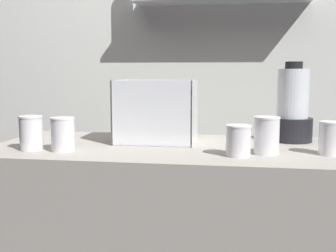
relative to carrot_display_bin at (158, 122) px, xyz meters
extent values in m
cube|color=silver|center=(0.06, 0.67, 0.26)|extent=(2.60, 0.04, 2.50)
cube|color=white|center=(0.00, 0.00, -0.08)|extent=(0.32, 0.26, 0.01)
cube|color=white|center=(0.00, -0.12, 0.04)|extent=(0.32, 0.01, 0.26)
cube|color=white|center=(0.00, 0.13, 0.04)|extent=(0.32, 0.01, 0.26)
cube|color=white|center=(-0.16, 0.00, 0.04)|extent=(0.01, 0.26, 0.26)
cube|color=white|center=(0.15, 0.00, 0.04)|extent=(0.01, 0.26, 0.26)
cone|color=orange|center=(0.03, 0.00, -0.06)|extent=(0.11, 0.16, 0.03)
cone|color=orange|center=(-0.01, 0.02, -0.06)|extent=(0.17, 0.11, 0.03)
cone|color=orange|center=(-0.05, 0.00, -0.06)|extent=(0.13, 0.18, 0.03)
cone|color=orange|center=(0.03, 0.01, -0.06)|extent=(0.16, 0.14, 0.03)
cone|color=orange|center=(0.05, -0.01, -0.04)|extent=(0.13, 0.14, 0.03)
cone|color=orange|center=(0.02, -0.02, -0.03)|extent=(0.18, 0.03, 0.03)
cone|color=orange|center=(-0.04, -0.01, -0.03)|extent=(0.20, 0.10, 0.03)
cone|color=orange|center=(0.00, 0.01, -0.04)|extent=(0.14, 0.07, 0.02)
cone|color=orange|center=(0.05, -0.03, -0.02)|extent=(0.13, 0.14, 0.02)
cone|color=orange|center=(0.05, -0.01, 0.01)|extent=(0.16, 0.14, 0.03)
cone|color=orange|center=(0.06, 0.03, -0.01)|extent=(0.07, 0.16, 0.03)
cone|color=orange|center=(-0.03, 0.00, -0.01)|extent=(0.11, 0.19, 0.03)
cone|color=orange|center=(-0.05, 0.00, 0.05)|extent=(0.07, 0.17, 0.04)
cone|color=orange|center=(0.03, 0.00, 0.04)|extent=(0.10, 0.19, 0.03)
cylinder|color=black|center=(0.56, 0.10, -0.04)|extent=(0.17, 0.17, 0.10)
cylinder|color=silver|center=(0.56, 0.10, 0.12)|extent=(0.13, 0.13, 0.21)
cylinder|color=yellow|center=(0.56, 0.10, 0.03)|extent=(0.12, 0.12, 0.04)
cylinder|color=black|center=(0.56, 0.10, 0.24)|extent=(0.07, 0.07, 0.03)
cylinder|color=white|center=(-0.44, -0.26, -0.02)|extent=(0.08, 0.08, 0.12)
cylinder|color=red|center=(-0.44, -0.26, -0.04)|extent=(0.08, 0.08, 0.10)
cylinder|color=white|center=(-0.44, -0.26, 0.04)|extent=(0.09, 0.09, 0.01)
cylinder|color=white|center=(-0.31, -0.26, -0.02)|extent=(0.09, 0.09, 0.12)
cylinder|color=maroon|center=(-0.31, -0.26, -0.03)|extent=(0.08, 0.08, 0.10)
cylinder|color=white|center=(-0.31, -0.26, 0.04)|extent=(0.09, 0.09, 0.01)
cylinder|color=white|center=(0.33, -0.26, -0.03)|extent=(0.09, 0.09, 0.10)
cylinder|color=orange|center=(0.33, -0.26, -0.04)|extent=(0.08, 0.08, 0.09)
cylinder|color=white|center=(0.33, -0.26, 0.02)|extent=(0.09, 0.09, 0.01)
cylinder|color=white|center=(0.43, -0.20, -0.02)|extent=(0.09, 0.09, 0.13)
cylinder|color=yellow|center=(0.43, -0.20, -0.04)|extent=(0.08, 0.08, 0.09)
cylinder|color=white|center=(0.43, -0.20, 0.05)|extent=(0.09, 0.09, 0.01)
cylinder|color=white|center=(0.65, -0.18, -0.03)|extent=(0.08, 0.08, 0.11)
cylinder|color=yellow|center=(0.65, -0.18, -0.04)|extent=(0.07, 0.07, 0.10)
cylinder|color=white|center=(0.65, -0.18, 0.03)|extent=(0.08, 0.08, 0.01)
camera|label=1|loc=(0.31, -1.68, 0.21)|focal=43.73mm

